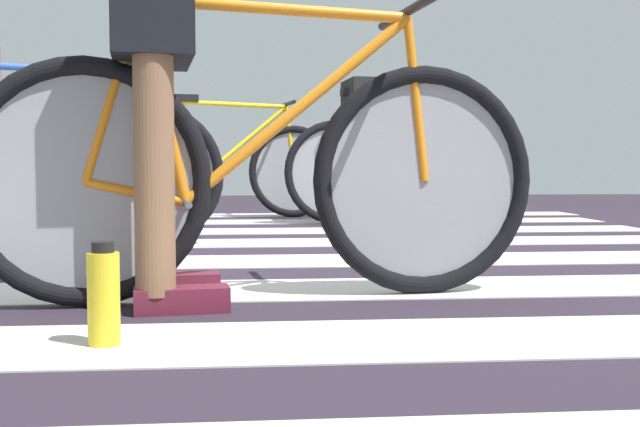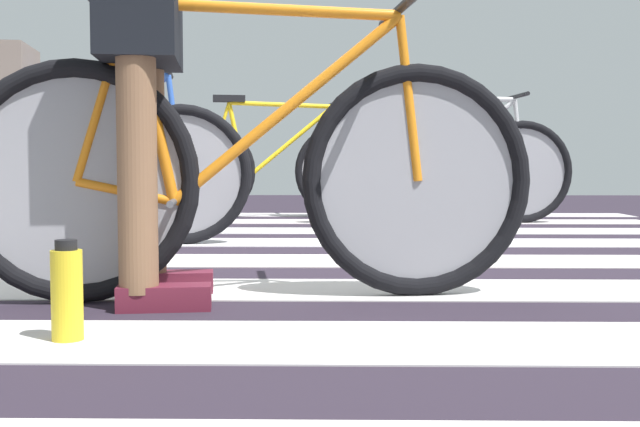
% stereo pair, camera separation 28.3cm
% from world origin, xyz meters
% --- Properties ---
extents(ground, '(18.00, 14.00, 0.02)m').
position_xyz_m(ground, '(0.00, 0.00, 0.01)').
color(ground, '#29212D').
extents(crosswalk_markings, '(5.47, 5.78, 0.00)m').
position_xyz_m(crosswalk_markings, '(-0.05, 0.11, 0.02)').
color(crosswalk_markings, beige).
rests_on(crosswalk_markings, ground).
extents(bicycle_1_of_4, '(1.73, 0.52, 0.93)m').
position_xyz_m(bicycle_1_of_4, '(0.04, -1.22, 0.41)').
color(bicycle_1_of_4, black).
rests_on(bicycle_1_of_4, ground).
extents(cyclist_1_of_4, '(0.36, 0.44, 0.98)m').
position_xyz_m(cyclist_1_of_4, '(-0.27, -1.26, 0.66)').
color(cyclist_1_of_4, brown).
rests_on(cyclist_1_of_4, ground).
extents(bicycle_2_of_4, '(1.72, 0.53, 0.93)m').
position_xyz_m(bicycle_2_of_4, '(-0.99, 0.32, 0.41)').
color(bicycle_2_of_4, black).
rests_on(bicycle_2_of_4, ground).
extents(bicycle_3_of_4, '(1.73, 0.52, 0.93)m').
position_xyz_m(bicycle_3_of_4, '(1.10, 1.86, 0.41)').
color(bicycle_3_of_4, black).
rests_on(bicycle_3_of_4, ground).
extents(cyclist_3_of_4, '(0.35, 0.43, 1.00)m').
position_xyz_m(cyclist_3_of_4, '(0.79, 1.83, 0.66)').
color(cyclist_3_of_4, tan).
rests_on(cyclist_3_of_4, ground).
extents(bicycle_4_of_4, '(1.72, 0.55, 0.93)m').
position_xyz_m(bicycle_4_of_4, '(-0.16, 2.44, 0.41)').
color(bicycle_4_of_4, black).
rests_on(bicycle_4_of_4, ground).
extents(water_bottle, '(0.07, 0.07, 0.24)m').
position_xyz_m(water_bottle, '(-0.32, -1.79, 0.13)').
color(water_bottle, gold).
rests_on(water_bottle, ground).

